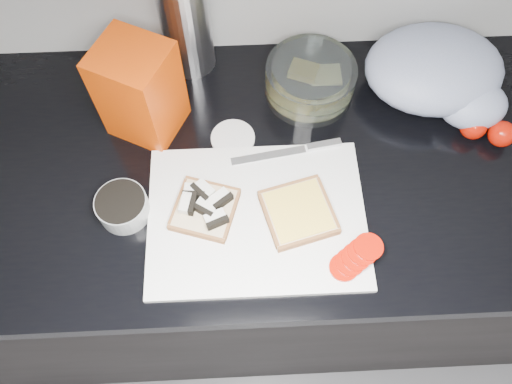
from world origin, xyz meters
TOP-DOWN VIEW (x-y plane):
  - base_cabinet at (0.00, 1.20)m, footprint 3.50×0.60m
  - countertop at (0.00, 1.20)m, footprint 3.50×0.64m
  - cutting_board at (-0.12, 1.07)m, footprint 0.40×0.30m
  - bread_left at (-0.21, 1.09)m, footprint 0.14×0.14m
  - bread_right at (-0.04, 1.07)m, footprint 0.15×0.15m
  - tomato_slices at (0.05, 0.98)m, footprint 0.11×0.09m
  - knife at (-0.02, 1.21)m, footprint 0.22×0.05m
  - seed_tub at (-0.36, 1.10)m, footprint 0.09×0.09m
  - tub_lid at (-0.16, 1.25)m, footprint 0.10×0.10m
  - glass_bowl at (0.01, 1.36)m, footprint 0.18×0.18m
  - bread_bag at (-0.33, 1.30)m, footprint 0.17×0.16m
  - steel_canister at (-0.24, 1.46)m, footprint 0.10×0.10m
  - grocery_bag at (0.27, 1.35)m, footprint 0.28×0.25m
  - whole_tomatoes at (0.35, 1.23)m, footprint 0.10×0.07m

SIDE VIEW (x-z plane):
  - base_cabinet at x=0.00m, z-range 0.00..0.86m
  - countertop at x=0.00m, z-range 0.86..0.90m
  - tub_lid at x=-0.16m, z-range 0.90..0.91m
  - cutting_board at x=-0.12m, z-range 0.90..0.91m
  - knife at x=-0.02m, z-range 0.91..0.92m
  - bread_right at x=-0.04m, z-range 0.91..0.93m
  - bread_left at x=-0.21m, z-range 0.91..0.94m
  - tomato_slices at x=0.05m, z-range 0.91..0.93m
  - whole_tomatoes at x=0.35m, z-range 0.90..0.95m
  - seed_tub at x=-0.36m, z-range 0.90..0.95m
  - glass_bowl at x=0.01m, z-range 0.90..0.98m
  - grocery_bag at x=0.27m, z-range 0.90..1.02m
  - bread_bag at x=-0.33m, z-range 0.90..1.10m
  - steel_canister at x=-0.24m, z-range 0.90..1.15m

